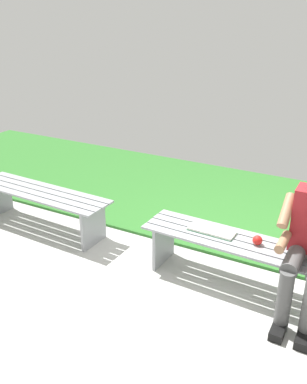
# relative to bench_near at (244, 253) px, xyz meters

# --- Properties ---
(ground_plane) EXTENTS (10.00, 7.00, 0.04)m
(ground_plane) POSITION_rel_bench_near_xyz_m (1.12, 1.00, -0.36)
(ground_plane) COLOR #B2B2AD
(grass_strip) EXTENTS (9.00, 2.39, 0.03)m
(grass_strip) POSITION_rel_bench_near_xyz_m (1.12, -1.55, -0.32)
(grass_strip) COLOR #2D6B28
(grass_strip) RESTS_ON ground
(bench_near) EXTENTS (1.80, 0.47, 0.44)m
(bench_near) POSITION_rel_bench_near_xyz_m (0.00, 0.00, 0.00)
(bench_near) COLOR gray
(bench_near) RESTS_ON ground
(bench_far) EXTENTS (1.65, 0.47, 0.44)m
(bench_far) POSITION_rel_bench_near_xyz_m (2.25, -0.00, -0.00)
(bench_far) COLOR gray
(bench_far) RESTS_ON ground
(apple) EXTENTS (0.08, 0.08, 0.08)m
(apple) POSITION_rel_bench_near_xyz_m (-0.10, -0.01, 0.14)
(apple) COLOR red
(apple) RESTS_ON bench_near
(book_open) EXTENTS (0.42, 0.17, 0.02)m
(book_open) POSITION_rel_bench_near_xyz_m (0.31, -0.03, 0.11)
(book_open) COLOR white
(book_open) RESTS_ON bench_near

